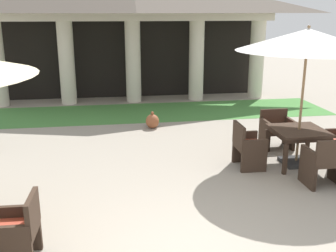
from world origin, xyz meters
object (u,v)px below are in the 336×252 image
patio_table_near_foreground (299,134)px  patio_chair_near_foreground_south (325,162)px  patio_umbrella_near_foreground (308,41)px  patio_chair_mid_left_east (15,233)px  patio_chair_near_foreground_north (276,130)px  patio_chair_near_foreground_west (248,147)px  terracotta_urn (152,121)px

patio_table_near_foreground → patio_chair_near_foreground_south: size_ratio=1.11×
patio_umbrella_near_foreground → patio_chair_mid_left_east: 5.73m
patio_table_near_foreground → patio_chair_near_foreground_north: bearing=89.6°
patio_chair_near_foreground_north → patio_chair_near_foreground_west: bearing=45.0°
patio_table_near_foreground → patio_umbrella_near_foreground: 1.76m
patio_table_near_foreground → terracotta_urn: (-2.51, 2.93, -0.43)m
patio_umbrella_near_foreground → patio_chair_near_foreground_west: bearing=179.6°
patio_chair_near_foreground_south → patio_chair_mid_left_east: 4.98m
patio_table_near_foreground → patio_chair_mid_left_east: size_ratio=1.16×
patio_chair_near_foreground_west → patio_chair_near_foreground_north: size_ratio=1.06×
patio_chair_near_foreground_north → terracotta_urn: patio_chair_near_foreground_north is taller
patio_table_near_foreground → patio_chair_near_foreground_north: patio_chair_near_foreground_north is taller
patio_chair_near_foreground_south → terracotta_urn: 4.68m
patio_table_near_foreground → patio_chair_mid_left_east: (-4.77, -2.48, -0.23)m
patio_umbrella_near_foreground → patio_chair_mid_left_east: patio_umbrella_near_foreground is taller
patio_chair_mid_left_east → patio_chair_near_foreground_west: bearing=-54.1°
patio_umbrella_near_foreground → terracotta_urn: (-2.51, 2.93, -2.20)m
patio_chair_near_foreground_west → patio_chair_near_foreground_north: bearing=135.0°
patio_chair_near_foreground_west → patio_chair_near_foreground_north: 1.44m
patio_umbrella_near_foreground → patio_chair_near_foreground_south: bearing=-90.4°
patio_chair_near_foreground_west → patio_table_near_foreground: bearing=90.0°
patio_chair_near_foreground_south → patio_chair_near_foreground_west: bearing=135.0°
patio_chair_near_foreground_west → patio_chair_mid_left_east: 4.50m
patio_chair_near_foreground_south → patio_chair_mid_left_east: size_ratio=1.04×
patio_chair_near_foreground_south → terracotta_urn: bearing=122.8°
patio_chair_near_foreground_north → terracotta_urn: (-2.52, 1.91, -0.21)m
patio_chair_near_foreground_north → patio_chair_mid_left_east: patio_chair_mid_left_east is taller
patio_umbrella_near_foreground → terracotta_urn: patio_umbrella_near_foreground is taller
patio_table_near_foreground → terracotta_urn: size_ratio=2.24×
patio_table_near_foreground → patio_chair_mid_left_east: 5.38m
patio_table_near_foreground → patio_chair_near_foreground_south: 1.03m
patio_umbrella_near_foreground → patio_chair_near_foreground_west: 2.22m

